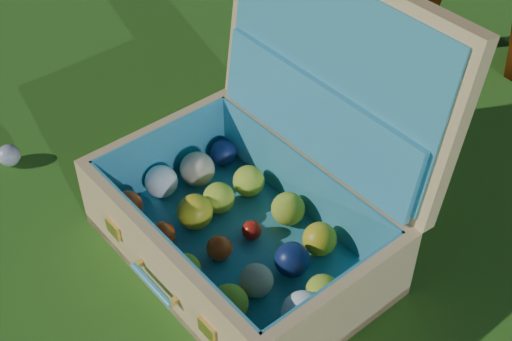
{
  "coord_description": "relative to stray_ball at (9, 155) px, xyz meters",
  "views": [
    {
      "loc": [
        0.69,
        -1.01,
        1.28
      ],
      "look_at": [
        0.19,
        0.06,
        0.2
      ],
      "focal_mm": 50.0,
      "sensor_mm": 36.0,
      "label": 1
    }
  ],
  "objects": [
    {
      "name": "ground",
      "position": [
        0.51,
        0.0,
        -0.03
      ],
      "size": [
        60.0,
        60.0,
        0.0
      ],
      "primitive_type": "plane",
      "color": "#215114",
      "rests_on": "ground"
    },
    {
      "name": "stray_ball",
      "position": [
        0.0,
        0.0,
        0.0
      ],
      "size": [
        0.06,
        0.06,
        0.06
      ],
      "primitive_type": "sphere",
      "color": "teal",
      "rests_on": "ground"
    },
    {
      "name": "suitcase",
      "position": [
        0.74,
        0.05,
        0.15
      ],
      "size": [
        0.83,
        0.77,
        0.63
      ],
      "rotation": [
        0.0,
        0.0,
        -0.44
      ],
      "color": "tan",
      "rests_on": "ground"
    }
  ]
}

